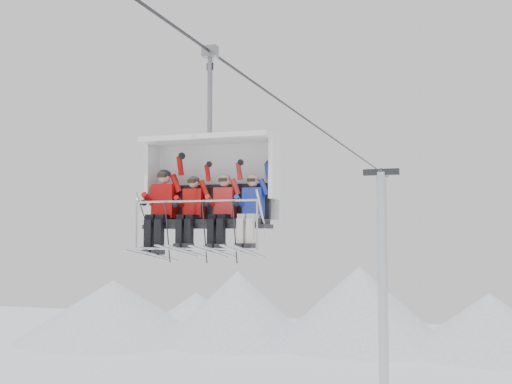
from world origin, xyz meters
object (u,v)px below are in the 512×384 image
(skier_center_right, at_px, (223,209))
(lift_tower_right, at_px, (383,307))
(chairlift_carrier, at_px, (212,182))
(skier_far_left, at_px, (162,207))
(skier_far_right, at_px, (251,209))
(skier_center_left, at_px, (192,210))

(skier_center_right, bearing_deg, lift_tower_right, 90.81)
(lift_tower_right, bearing_deg, chairlift_carrier, -90.00)
(skier_far_left, distance_m, skier_far_right, 1.85)
(skier_center_left, bearing_deg, chairlift_carrier, 48.10)
(skier_far_left, bearing_deg, skier_far_right, -0.60)
(skier_far_left, xyz_separation_m, skier_far_right, (1.85, -0.02, -0.07))
(skier_far_left, bearing_deg, lift_tower_right, 87.89)
(skier_far_left, height_order, skier_far_right, skier_far_left)
(skier_center_left, bearing_deg, skier_far_right, -0.08)
(lift_tower_right, height_order, skier_far_right, lift_tower_right)
(lift_tower_right, distance_m, skier_center_right, 25.39)
(skier_far_left, relative_size, skier_center_left, 1.05)
(lift_tower_right, xyz_separation_m, skier_far_left, (-0.92, -24.99, 4.47))
(lift_tower_right, xyz_separation_m, chairlift_carrier, (0.00, -24.68, 4.95))
(lift_tower_right, relative_size, chairlift_carrier, 3.38)
(lift_tower_right, bearing_deg, skier_center_left, -90.66)
(skier_center_right, distance_m, skier_far_right, 0.57)
(lift_tower_right, xyz_separation_m, skier_far_right, (0.92, -25.01, 4.40))
(lift_tower_right, bearing_deg, skier_far_right, -87.88)
(skier_center_right, xyz_separation_m, skier_far_right, (0.57, -0.00, -0.01))
(chairlift_carrier, xyz_separation_m, skier_far_right, (0.92, -0.32, -0.55))
(chairlift_carrier, bearing_deg, skier_center_left, -131.90)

